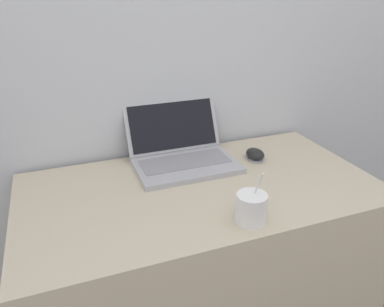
# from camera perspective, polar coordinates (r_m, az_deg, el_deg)

# --- Properties ---
(wall_back) EXTENTS (7.00, 0.04, 2.50)m
(wall_back) POSITION_cam_1_polar(r_m,az_deg,el_deg) (1.49, -3.97, 18.19)
(wall_back) COLOR silver
(wall_back) RESTS_ON ground_plane
(desk) EXTENTS (1.23, 0.65, 0.77)m
(desk) POSITION_cam_1_polar(r_m,az_deg,el_deg) (1.53, 1.28, -17.65)
(desk) COLOR beige
(desk) RESTS_ON ground_plane
(laptop) EXTENTS (0.38, 0.34, 0.23)m
(laptop) POSITION_cam_1_polar(r_m,az_deg,el_deg) (1.46, -1.50, 0.50)
(laptop) COLOR #ADADB2
(laptop) RESTS_ON desk
(drink_cup) EXTENTS (0.09, 0.09, 0.17)m
(drink_cup) POSITION_cam_1_polar(r_m,az_deg,el_deg) (1.11, 9.03, -8.18)
(drink_cup) COLOR white
(drink_cup) RESTS_ON desk
(computer_mouse) EXTENTS (0.07, 0.09, 0.04)m
(computer_mouse) POSITION_cam_1_polar(r_m,az_deg,el_deg) (1.52, 9.59, -0.16)
(computer_mouse) COLOR #B2B2B7
(computer_mouse) RESTS_ON desk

